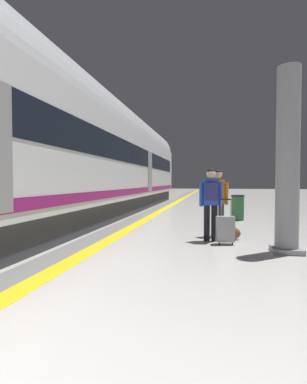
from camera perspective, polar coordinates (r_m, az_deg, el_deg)
The scene contains 9 objects.
safety_line_strip at distance 9.86m, azimuth -3.07°, elevation -6.08°, with size 0.36×80.00×0.01m, color yellow.
tactile_edge_band at distance 9.96m, azimuth -5.15°, elevation -6.01°, with size 0.70×80.00×0.01m, color slate.
high_speed_train at distance 9.96m, azimuth -16.59°, elevation 8.34°, with size 2.94×32.31×4.97m.
passenger_near at distance 7.08m, azimuth 10.86°, elevation -1.13°, with size 0.53×0.35×1.70m.
suitcase_near at distance 6.86m, azimuth 13.48°, elevation -6.85°, with size 0.41×0.30×1.01m.
passenger_mid at distance 7.70m, azimuth 12.09°, elevation -1.07°, with size 0.53×0.22×1.69m.
duffel_bag_mid at distance 7.48m, azimuth 14.56°, elevation -7.57°, with size 0.44×0.26×0.36m.
platform_pillar at distance 6.38m, azimuth 24.15°, elevation 4.84°, with size 0.56×0.56×3.60m.
waste_bin at distance 11.16m, azimuth 15.72°, elevation -2.86°, with size 0.46×0.46×0.91m.
Camera 1 is at (1.71, 0.53, 1.39)m, focal length 28.06 mm.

